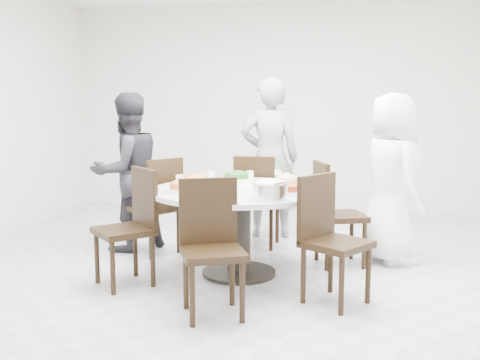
% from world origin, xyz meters
% --- Properties ---
extents(floor, '(6.00, 6.00, 0.01)m').
position_xyz_m(floor, '(0.00, 0.00, 0.00)').
color(floor, '#B0B1B5').
rests_on(floor, ground).
extents(wall_back, '(6.00, 0.01, 2.80)m').
position_xyz_m(wall_back, '(0.00, 3.00, 1.40)').
color(wall_back, silver).
rests_on(wall_back, ground).
extents(wall_front, '(6.00, 0.01, 2.80)m').
position_xyz_m(wall_front, '(0.00, -3.00, 1.40)').
color(wall_front, silver).
rests_on(wall_front, ground).
extents(dining_table, '(1.50, 1.50, 0.75)m').
position_xyz_m(dining_table, '(-0.18, -0.03, 0.38)').
color(dining_table, silver).
rests_on(dining_table, floor).
extents(chair_ne, '(0.53, 0.53, 0.95)m').
position_xyz_m(chair_ne, '(0.68, 0.41, 0.47)').
color(chair_ne, black).
rests_on(chair_ne, floor).
extents(chair_n, '(0.45, 0.45, 0.95)m').
position_xyz_m(chair_n, '(-0.15, 0.96, 0.47)').
color(chair_n, black).
rests_on(chair_n, floor).
extents(chair_nw, '(0.58, 0.58, 0.95)m').
position_xyz_m(chair_nw, '(-1.13, 0.51, 0.47)').
color(chair_nw, black).
rests_on(chair_nw, floor).
extents(chair_sw, '(0.59, 0.59, 0.95)m').
position_xyz_m(chair_sw, '(-1.05, -0.48, 0.47)').
color(chair_sw, black).
rests_on(chair_sw, floor).
extents(chair_s, '(0.55, 0.55, 0.95)m').
position_xyz_m(chair_s, '(-0.20, -1.00, 0.47)').
color(chair_s, black).
rests_on(chair_s, floor).
extents(chair_se, '(0.59, 0.59, 0.95)m').
position_xyz_m(chair_se, '(0.65, -0.61, 0.47)').
color(chair_se, black).
rests_on(chair_se, floor).
extents(diner_right, '(0.78, 0.91, 1.57)m').
position_xyz_m(diner_right, '(1.13, 0.60, 0.79)').
color(diner_right, white).
rests_on(diner_right, floor).
extents(diner_middle, '(0.69, 0.50, 1.75)m').
position_xyz_m(diner_middle, '(-0.08, 1.39, 0.87)').
color(diner_middle, black).
rests_on(diner_middle, floor).
extents(diner_left, '(0.95, 0.97, 1.58)m').
position_xyz_m(diner_left, '(-1.42, 0.61, 0.79)').
color(diner_left, black).
rests_on(diner_left, floor).
extents(dish_greens, '(0.29, 0.29, 0.08)m').
position_xyz_m(dish_greens, '(-0.29, 0.45, 0.79)').
color(dish_greens, white).
rests_on(dish_greens, dining_table).
extents(dish_pale, '(0.24, 0.24, 0.06)m').
position_xyz_m(dish_pale, '(0.20, 0.29, 0.78)').
color(dish_pale, white).
rests_on(dish_pale, dining_table).
extents(dish_orange, '(0.26, 0.26, 0.07)m').
position_xyz_m(dish_orange, '(-0.61, 0.14, 0.79)').
color(dish_orange, white).
rests_on(dish_orange, dining_table).
extents(dish_redbrown, '(0.28, 0.28, 0.07)m').
position_xyz_m(dish_redbrown, '(0.27, -0.21, 0.79)').
color(dish_redbrown, white).
rests_on(dish_redbrown, dining_table).
extents(dish_tofu, '(0.29, 0.29, 0.08)m').
position_xyz_m(dish_tofu, '(-0.61, -0.25, 0.79)').
color(dish_tofu, white).
rests_on(dish_tofu, dining_table).
extents(rice_bowl, '(0.27, 0.27, 0.12)m').
position_xyz_m(rice_bowl, '(0.14, -0.49, 0.81)').
color(rice_bowl, silver).
rests_on(rice_bowl, dining_table).
extents(soup_bowl, '(0.24, 0.24, 0.07)m').
position_xyz_m(soup_bowl, '(-0.45, -0.48, 0.79)').
color(soup_bowl, white).
rests_on(soup_bowl, dining_table).
extents(beverage_bottle, '(0.06, 0.06, 0.21)m').
position_xyz_m(beverage_bottle, '(0.10, 0.46, 0.86)').
color(beverage_bottle, '#337F4A').
rests_on(beverage_bottle, dining_table).
extents(tea_cups, '(0.07, 0.07, 0.08)m').
position_xyz_m(tea_cups, '(-0.18, 0.55, 0.79)').
color(tea_cups, white).
rests_on(tea_cups, dining_table).
extents(chopsticks, '(0.24, 0.04, 0.01)m').
position_xyz_m(chopsticks, '(-0.18, 0.65, 0.76)').
color(chopsticks, tan).
rests_on(chopsticks, dining_table).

